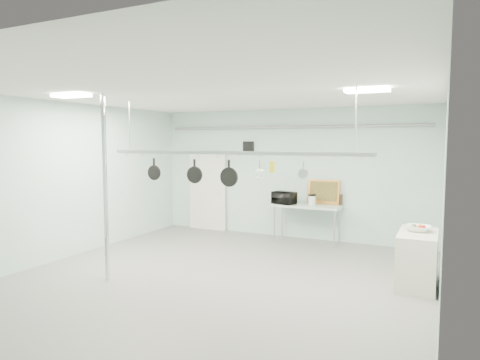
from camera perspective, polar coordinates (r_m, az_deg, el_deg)
The scene contains 25 objects.
floor at distance 7.44m, azimuth -3.99°, elevation -13.60°, with size 8.00×8.00×0.00m, color gray.
ceiling at distance 7.10m, azimuth -4.16°, elevation 11.60°, with size 7.00×8.00×0.02m, color silver.
back_wall at distance 10.73m, azimuth 6.52°, elevation 0.86°, with size 7.00×0.02×3.20m, color silver.
right_wall at distance 6.18m, azimuth 25.37°, elevation -2.69°, with size 0.02×8.00×3.20m, color silver.
door at distance 11.69m, azimuth -4.31°, elevation -1.48°, with size 1.10×0.10×2.20m, color silver.
wall_vent at distance 11.09m, azimuth 1.13°, elevation 4.39°, with size 0.30×0.04×0.30m, color black.
conduit_pipe at distance 10.62m, azimuth 6.42°, elevation 7.03°, with size 0.07×0.07×6.60m, color gray.
chrome_pole at distance 7.62m, azimuth -17.53°, elevation -1.05°, with size 0.08×0.08×3.20m, color silver.
prep_table at distance 10.27m, azimuth 8.94°, elevation -3.67°, with size 1.60×0.70×0.91m.
side_cabinet at distance 7.78m, azimuth 22.56°, elevation -9.70°, with size 0.60×1.20×0.90m, color beige.
pot_rack at distance 7.22m, azimuth -1.54°, elevation 3.87°, with size 4.80×0.06×1.00m.
light_panel_left at distance 7.83m, azimuth -21.58°, elevation 10.43°, with size 0.65×0.30×0.05m, color white.
light_panel_right at distance 6.86m, azimuth 16.59°, elevation 11.38°, with size 0.65×0.30×0.05m, color white.
microwave at distance 10.29m, azimuth 5.93°, elevation -2.38°, with size 0.53×0.36×0.29m, color black.
coffee_canister at distance 10.20m, azimuth 9.58°, elevation -2.71°, with size 0.17×0.17×0.22m, color silver.
painting_large at distance 10.42m, azimuth 11.08°, elevation -1.56°, with size 0.78×0.05×0.58m, color orange.
painting_small at distance 10.37m, azimuth 12.67°, elevation -2.54°, with size 0.30×0.04×0.25m, color black.
fruit_bowl at distance 7.75m, azimuth 22.66°, elevation -5.97°, with size 0.40×0.40×0.10m, color white.
skillet_left at distance 8.06m, azimuth -11.39°, elevation 1.52°, with size 0.27×0.06×0.38m, color black, non-canonical shape.
skillet_mid at distance 7.57m, azimuth -6.09°, elevation 1.18°, with size 0.30×0.06×0.43m, color black, non-canonical shape.
skillet_right at distance 7.24m, azimuth -1.49°, elevation 0.94°, with size 0.33×0.06×0.45m, color black, non-canonical shape.
whisk at distance 6.99m, azimuth 2.67°, elevation 1.32°, with size 0.16×0.16×0.32m, color silver, non-canonical shape.
grater at distance 6.91m, azimuth 4.31°, elevation 1.73°, with size 0.09×0.02×0.21m, color #CBCD18, non-canonical shape.
saucepan at distance 6.74m, azimuth 8.45°, elevation 1.34°, with size 0.15×0.09×0.27m, color #B0AFB3, non-canonical shape.
fruit_cluster at distance 7.74m, azimuth 22.67°, elevation -5.68°, with size 0.24×0.24×0.09m, color #A70F13, non-canonical shape.
Camera 1 is at (3.49, -6.13, 2.38)m, focal length 32.00 mm.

